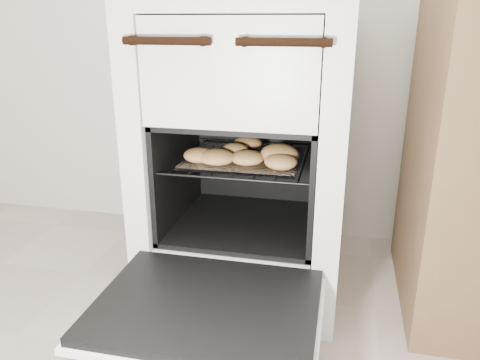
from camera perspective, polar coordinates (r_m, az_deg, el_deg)
name	(u,v)px	position (r m, az deg, el deg)	size (l,w,h in m)	color
stove	(250,151)	(1.51, 1.22, 3.59)	(0.60, 0.67, 0.92)	silver
oven_door	(207,308)	(1.16, -4.04, -15.25)	(0.54, 0.42, 0.04)	black
oven_rack	(246,158)	(1.45, 0.70, 2.65)	(0.44, 0.42, 0.01)	black
foil_sheet	(244,158)	(1.42, 0.53, 2.66)	(0.34, 0.30, 0.01)	white
baked_rolls	(247,154)	(1.37, 0.86, 3.19)	(0.36, 0.32, 0.06)	tan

